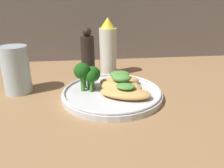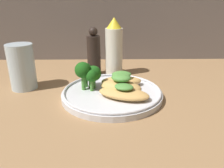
{
  "view_description": "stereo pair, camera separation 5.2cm",
  "coord_description": "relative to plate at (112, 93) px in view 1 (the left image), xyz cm",
  "views": [
    {
      "loc": [
        -6.15,
        -48.5,
        22.69
      ],
      "look_at": [
        0.0,
        0.0,
        3.4
      ],
      "focal_mm": 35.0,
      "sensor_mm": 36.0,
      "label": 1
    },
    {
      "loc": [
        -0.91,
        -48.88,
        22.69
      ],
      "look_at": [
        0.0,
        0.0,
        3.4
      ],
      "focal_mm": 35.0,
      "sensor_mm": 36.0,
      "label": 2
    }
  ],
  "objects": [
    {
      "name": "grilled_meat_back",
      "position": [
        2.53,
        4.06,
        1.96
      ],
      "size": [
        10.64,
        5.4,
        3.78
      ],
      "color": "tan",
      "rests_on": "plate"
    },
    {
      "name": "grilled_meat_middle",
      "position": [
        2.13,
        -0.52,
        2.21
      ],
      "size": [
        11.5,
        9.15,
        4.61
      ],
      "color": "tan",
      "rests_on": "plate"
    },
    {
      "name": "pepper_grinder",
      "position": [
        -5.3,
        17.23,
        5.69
      ],
      "size": [
        4.15,
        4.15,
        14.78
      ],
      "color": "black",
      "rests_on": "ground_plane"
    },
    {
      "name": "grilled_meat_front",
      "position": [
        2.6,
        -3.57,
        1.64
      ],
      "size": [
        13.15,
        9.76,
        3.31
      ],
      "color": "tan",
      "rests_on": "plate"
    },
    {
      "name": "sauce_bottle",
      "position": [
        0.93,
        17.23,
        7.4
      ],
      "size": [
        5.27,
        5.27,
        17.54
      ],
      "color": "silver",
      "rests_on": "ground_plane"
    },
    {
      "name": "ground_plane",
      "position": [
        0.0,
        0.0,
        -1.49
      ],
      "size": [
        180.0,
        180.0,
        1.0
      ],
      "primitive_type": "cube",
      "color": "#936D47"
    },
    {
      "name": "plate",
      "position": [
        0.0,
        0.0,
        0.0
      ],
      "size": [
        24.47,
        24.47,
        2.0
      ],
      "color": "silver",
      "rests_on": "ground_plane"
    },
    {
      "name": "drinking_glass",
      "position": [
        -23.46,
        6.18,
        4.97
      ],
      "size": [
        6.73,
        6.73,
        11.93
      ],
      "color": "silver",
      "rests_on": "ground_plane"
    },
    {
      "name": "broccoli_bunch",
      "position": [
        -5.77,
        2.21,
        4.56
      ],
      "size": [
        6.4,
        5.82,
        7.1
      ],
      "color": "#4C8E38",
      "rests_on": "plate"
    }
  ]
}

